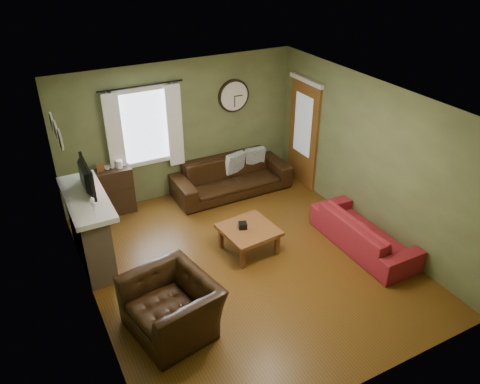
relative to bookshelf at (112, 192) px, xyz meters
name	(u,v)px	position (x,y,z in m)	size (l,w,h in m)	color
floor	(246,262)	(1.44, -2.42, -0.44)	(4.60, 5.20, 0.00)	#593711
ceiling	(247,104)	(1.44, -2.42, 2.16)	(4.60, 5.20, 0.00)	white
wall_left	(84,233)	(-0.86, -2.42, 0.86)	(0.00, 5.20, 2.60)	#5D673B
wall_right	(370,159)	(3.74, -2.42, 0.86)	(0.00, 5.20, 2.60)	#5D673B
wall_back	(181,130)	(1.44, 0.18, 0.86)	(4.60, 0.00, 2.60)	#5D673B
wall_front	(369,303)	(1.44, -5.02, 0.86)	(4.60, 0.00, 2.60)	#5D673B
fireplace	(90,232)	(-0.66, -1.27, 0.11)	(0.40, 1.40, 1.10)	tan
firebox	(105,242)	(-0.47, -1.27, -0.14)	(0.04, 0.60, 0.55)	black
mantel	(86,198)	(-0.63, -1.27, 0.70)	(0.58, 1.60, 0.08)	white
tv	(82,181)	(-0.61, -1.12, 0.91)	(0.60, 0.08, 0.35)	black
tv_screen	(87,176)	(-0.53, -1.12, 0.97)	(0.02, 0.62, 0.36)	#994C3F
medallion_left	(60,140)	(-0.84, -1.62, 1.81)	(0.28, 0.28, 0.03)	white
medallion_mid	(56,130)	(-0.84, -1.27, 1.81)	(0.28, 0.28, 0.03)	white
medallion_right	(52,122)	(-0.84, -0.92, 1.81)	(0.28, 0.28, 0.03)	white
window_pane	(144,127)	(0.74, 0.16, 1.06)	(1.00, 0.02, 1.30)	silver
curtain_rod	(141,86)	(0.74, 0.06, 1.83)	(0.03, 0.03, 1.50)	black
curtain_left	(115,137)	(0.19, 0.06, 1.01)	(0.28, 0.04, 1.55)	white
curtain_right	(175,126)	(1.29, 0.06, 1.01)	(0.28, 0.04, 1.55)	white
wall_clock	(234,96)	(2.54, 0.13, 1.36)	(0.64, 0.06, 0.64)	white
door	(303,134)	(3.71, -0.57, 0.61)	(0.05, 0.90, 2.10)	brown
bookshelf	(112,192)	(0.00, 0.00, 0.00)	(0.74, 0.32, 0.88)	black
book	(101,165)	(-0.11, 0.09, 0.52)	(0.18, 0.24, 0.02)	brown
sofa_brown	(231,176)	(2.26, -0.29, -0.11)	(2.30, 0.90, 0.67)	black
pillow_left	(254,157)	(2.87, -0.13, 0.11)	(0.41, 0.12, 0.41)	#96A1A2
pillow_right	(235,163)	(2.40, -0.17, 0.11)	(0.41, 0.12, 0.41)	#96A1A2
sofa_red	(364,232)	(3.34, -2.94, -0.16)	(1.95, 0.76, 0.57)	maroon
armchair	(172,306)	(-0.06, -3.19, -0.07)	(1.15, 1.00, 0.74)	black
coffee_table	(249,239)	(1.63, -2.16, -0.22)	(0.82, 0.82, 0.44)	brown
tissue_box	(243,230)	(1.54, -2.11, -0.04)	(0.13, 0.13, 0.10)	black
wine_glass_a	(94,208)	(-0.61, -1.85, 0.84)	(0.07, 0.07, 0.20)	white
wine_glass_b	(93,204)	(-0.61, -1.75, 0.84)	(0.07, 0.07, 0.21)	white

